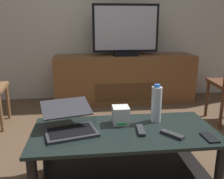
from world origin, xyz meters
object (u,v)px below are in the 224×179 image
(television, at_px, (126,31))
(cell_phone, at_px, (210,138))
(media_cabinet, at_px, (125,79))
(soundbar_remote, at_px, (141,130))
(tv_remote, at_px, (172,134))
(laptop, at_px, (69,122))
(coffee_table, at_px, (124,148))
(router_box, at_px, (121,115))
(water_bottle_near, at_px, (156,104))

(television, xyz_separation_m, cell_phone, (0.20, -2.07, -0.58))
(media_cabinet, bearing_deg, soundbar_remote, -96.20)
(tv_remote, bearing_deg, media_cabinet, 51.08)
(television, relative_size, laptop, 2.02)
(laptop, relative_size, tv_remote, 2.80)
(media_cabinet, height_order, soundbar_remote, media_cabinet)
(coffee_table, distance_m, soundbar_remote, 0.18)
(coffee_table, distance_m, router_box, 0.23)
(television, bearing_deg, media_cabinet, 90.00)
(cell_phone, height_order, tv_remote, tv_remote)
(media_cabinet, height_order, tv_remote, media_cabinet)
(media_cabinet, relative_size, soundbar_remote, 12.30)
(television, distance_m, soundbar_remote, 2.02)
(router_box, distance_m, cell_phone, 0.61)
(coffee_table, height_order, media_cabinet, media_cabinet)
(cell_phone, distance_m, soundbar_remote, 0.44)
(television, bearing_deg, soundbar_remote, -96.27)
(coffee_table, distance_m, television, 2.05)
(water_bottle_near, height_order, tv_remote, water_bottle_near)
(media_cabinet, distance_m, cell_phone, 2.11)
(cell_phone, bearing_deg, water_bottle_near, 128.59)
(water_bottle_near, bearing_deg, media_cabinet, 88.05)
(media_cabinet, relative_size, water_bottle_near, 7.05)
(tv_remote, bearing_deg, laptop, 127.73)
(laptop, xyz_separation_m, soundbar_remote, (0.48, -0.08, -0.05))
(coffee_table, height_order, tv_remote, tv_remote)
(router_box, height_order, water_bottle_near, water_bottle_near)
(media_cabinet, relative_size, tv_remote, 12.30)
(router_box, bearing_deg, coffee_table, -85.91)
(laptop, xyz_separation_m, cell_phone, (0.89, -0.23, -0.05))
(water_bottle_near, height_order, soundbar_remote, water_bottle_near)
(coffee_table, relative_size, router_box, 9.77)
(water_bottle_near, relative_size, cell_phone, 1.99)
(media_cabinet, xyz_separation_m, laptop, (-0.69, -1.87, 0.15))
(water_bottle_near, xyz_separation_m, soundbar_remote, (-0.15, -0.17, -0.12))
(tv_remote, bearing_deg, television, 51.07)
(laptop, bearing_deg, coffee_table, -7.26)
(laptop, bearing_deg, router_box, 10.99)
(water_bottle_near, relative_size, soundbar_remote, 1.74)
(tv_remote, bearing_deg, water_bottle_near, 59.68)
(water_bottle_near, bearing_deg, soundbar_remote, -131.80)
(media_cabinet, xyz_separation_m, cell_phone, (0.20, -2.10, 0.09))
(soundbar_remote, bearing_deg, water_bottle_near, 53.14)
(laptop, distance_m, tv_remote, 0.69)
(television, xyz_separation_m, soundbar_remote, (-0.21, -1.93, -0.57))
(laptop, distance_m, router_box, 0.37)
(water_bottle_near, height_order, cell_phone, water_bottle_near)
(soundbar_remote, bearing_deg, cell_phone, -14.58)
(television, xyz_separation_m, laptop, (-0.69, -1.85, -0.52))
(television, bearing_deg, water_bottle_near, -91.97)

